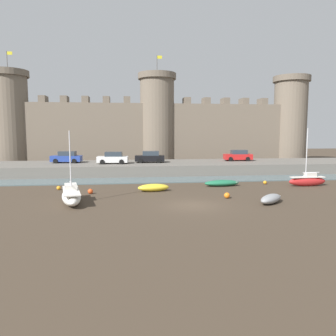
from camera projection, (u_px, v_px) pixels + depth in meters
name	position (u px, v px, depth m)	size (l,w,h in m)	color
ground_plane	(192.00, 205.00, 25.89)	(160.00, 160.00, 0.00)	#423528
water_channel	(171.00, 180.00, 39.24)	(80.00, 4.50, 0.10)	slate
quay_road	(164.00, 168.00, 46.32)	(60.43, 10.00, 1.47)	#666059
castle	(157.00, 126.00, 56.62)	(54.92, 6.49, 18.64)	#706354
rowboat_midflat_right	(153.00, 187.00, 31.96)	(3.18, 1.50, 0.73)	yellow
sailboat_midflat_centre	(71.00, 196.00, 26.66)	(2.58, 5.68, 5.90)	silver
rowboat_midflat_left	(271.00, 199.00, 26.62)	(2.96, 2.86, 0.74)	gray
rowboat_foreground_centre	(222.00, 183.00, 35.01)	(3.91, 1.59, 0.66)	#1E6B47
sailboat_near_channel_left	(307.00, 180.00, 35.01)	(4.19, 1.08, 6.17)	red
mooring_buoy_near_channel	(265.00, 182.00, 36.27)	(0.39, 0.39, 0.39)	orange
mooring_buoy_mid_mud	(59.00, 188.00, 32.69)	(0.41, 0.41, 0.41)	orange
mooring_buoy_near_shore	(90.00, 191.00, 30.62)	(0.49, 0.49, 0.49)	#E04C1E
mooring_buoy_off_centre	(227.00, 195.00, 28.61)	(0.51, 0.51, 0.51)	orange
car_quay_centre_west	(113.00, 158.00, 44.33)	(4.21, 2.11, 1.62)	silver
car_quay_centre_east	(67.00, 157.00, 45.62)	(4.21, 2.11, 1.62)	#263F99
car_quay_west	(150.00, 157.00, 46.01)	(4.21, 2.11, 1.62)	black
car_quay_east	(238.00, 156.00, 48.82)	(4.21, 2.11, 1.62)	red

